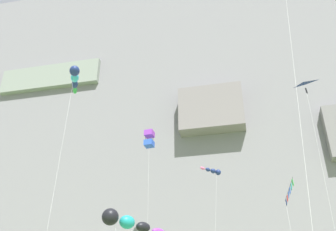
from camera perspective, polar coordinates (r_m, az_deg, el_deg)
name	(u,v)px	position (r m, az deg, el deg)	size (l,w,h in m)	color
cliff_face	(222,164)	(69.71, 7.53, -6.69)	(180.00, 29.87, 64.57)	gray
kite_windsock_far_left	(75,77)	(39.33, -12.84, 5.20)	(4.25, 9.36, 26.98)	navy
kite_windsock_high_left	(213,172)	(45.51, 6.34, -7.78)	(2.27, 4.41, 22.00)	navy
kite_banner_high_center	(290,200)	(35.48, 16.64, -11.16)	(0.54, 6.64, 15.86)	black
kite_delta_upper_right	(305,91)	(40.90, 18.53, 3.26)	(2.21, 3.09, 26.26)	navy
kite_box_near_cliff	(149,139)	(49.22, -2.63, -3.28)	(2.26, 6.06, 27.69)	purple
kite_windsock_mid_left	(126,222)	(23.27, -5.91, -14.49)	(3.14, 4.39, 10.68)	black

